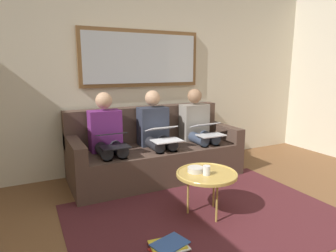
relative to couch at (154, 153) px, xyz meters
The scene contains 14 objects.
wall_rear 1.10m from the couch, 90.00° to the right, with size 6.00×0.12×2.60m, color beige.
area_rug 1.30m from the couch, 90.00° to the left, with size 2.60×1.80×0.01m, color #4C1E23.
couch is the anchor object (origin of this frame).
framed_mirror 1.30m from the couch, 90.00° to the right, with size 1.72×0.05×0.77m.
coffee_table 1.22m from the couch, 90.90° to the left, with size 0.59×0.59×0.44m.
cup 1.27m from the couch, 89.53° to the left, with size 0.07×0.07×0.09m, color silver.
bowl 1.16m from the couch, 86.79° to the left, with size 0.15×0.15×0.05m, color beige.
person_left 0.71m from the couch, behind, with size 0.38×0.58×1.14m.
laptop_silver 0.78m from the couch, 154.27° to the left, with size 0.35×0.36×0.16m.
person_middle 0.31m from the couch, 90.00° to the left, with size 0.38×0.58×1.14m.
laptop_white 0.44m from the couch, 90.00° to the left, with size 0.35×0.39×0.17m.
person_right 0.71m from the couch, ahead, with size 0.38×0.58×1.14m.
laptop_black 0.78m from the couch, 25.91° to the left, with size 0.31×0.36×0.15m.
magazine_stack 1.69m from the couch, 70.25° to the left, with size 0.34×0.28×0.04m.
Camera 1 is at (1.51, 1.33, 1.43)m, focal length 31.22 mm.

